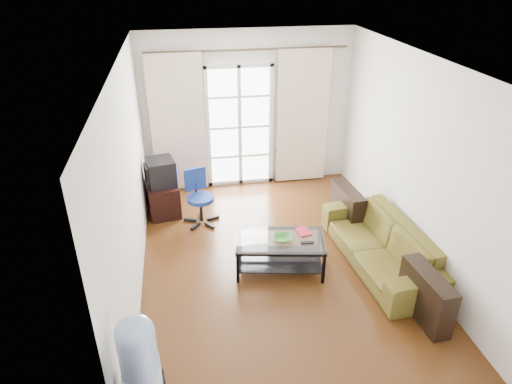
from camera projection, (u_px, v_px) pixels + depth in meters
floor at (278, 264)px, 6.19m from camera, size 5.20×5.20×0.00m
ceiling at (284, 62)px, 4.93m from camera, size 5.20×5.20×0.00m
wall_back at (248, 110)px, 7.82m from camera, size 3.60×0.02×2.70m
wall_front at (359, 328)px, 3.29m from camera, size 3.60×0.02×2.70m
wall_left at (129, 186)px, 5.29m from camera, size 0.02×5.20×2.70m
wall_right at (418, 164)px, 5.83m from camera, size 0.02×5.20×2.70m
french_door at (240, 127)px, 7.88m from camera, size 1.16×0.06×2.15m
curtain_rod at (248, 50)px, 7.26m from camera, size 3.30×0.04×0.04m
curtain_left at (178, 125)px, 7.61m from camera, size 0.90×0.07×2.35m
curtain_right at (303, 118)px, 7.93m from camera, size 0.90×0.07×2.35m
radiator at (292, 164)px, 8.33m from camera, size 0.64×0.12×0.64m
sofa at (380, 244)px, 6.07m from camera, size 2.24×1.17×0.62m
coffee_table at (280, 250)px, 5.97m from camera, size 1.24×0.85×0.46m
bowl at (282, 238)px, 5.86m from camera, size 0.26×0.26×0.06m
book at (298, 233)px, 6.02m from camera, size 0.23×0.27×0.02m
remote at (307, 243)px, 5.81m from camera, size 0.17×0.06×0.02m
tv_stand at (162, 198)px, 7.33m from camera, size 0.58×0.77×0.52m
crt_tv at (160, 172)px, 7.10m from camera, size 0.52×0.52×0.41m
task_chair at (200, 208)px, 7.06m from camera, size 0.73×0.73×0.85m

